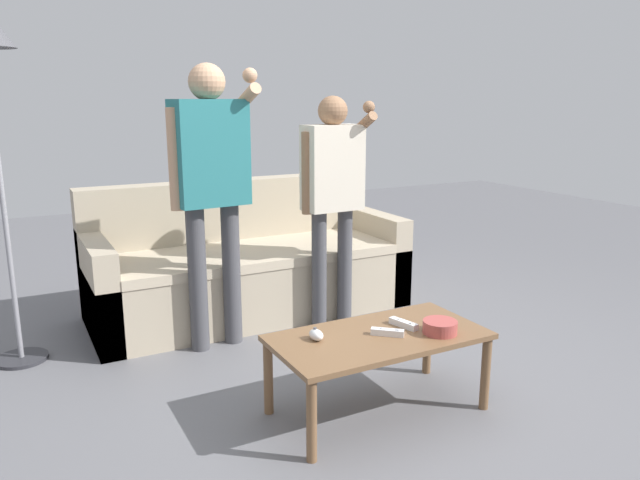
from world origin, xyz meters
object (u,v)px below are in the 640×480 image
(snack_bowl, at_px, (440,327))
(game_remote_wand_far, at_px, (403,324))
(game_remote_wand_near, at_px, (387,332))
(player_right, at_px, (333,185))
(game_remote_nunchuk, at_px, (316,335))
(coffee_table, at_px, (378,344))
(couch, at_px, (247,268))
(player_left, at_px, (211,174))

(snack_bowl, distance_m, game_remote_wand_far, 0.18)
(snack_bowl, xyz_separation_m, game_remote_wand_near, (-0.23, 0.09, -0.01))
(game_remote_wand_far, bearing_deg, player_right, 79.23)
(game_remote_nunchuk, height_order, game_remote_wand_far, game_remote_nunchuk)
(coffee_table, distance_m, player_right, 1.28)
(player_right, relative_size, game_remote_wand_near, 10.60)
(snack_bowl, distance_m, game_remote_nunchuk, 0.57)
(couch, relative_size, coffee_table, 2.14)
(player_right, distance_m, game_remote_wand_far, 1.19)
(snack_bowl, height_order, game_remote_wand_near, snack_bowl)
(player_right, height_order, player_left, player_left)
(snack_bowl, relative_size, game_remote_nunchuk, 1.80)
(couch, distance_m, player_left, 0.96)
(couch, height_order, game_remote_nunchuk, couch)
(game_remote_wand_near, bearing_deg, player_left, 111.26)
(snack_bowl, bearing_deg, coffee_table, 155.25)
(snack_bowl, distance_m, game_remote_wand_near, 0.25)
(coffee_table, xyz_separation_m, game_remote_nunchuk, (-0.28, 0.08, 0.07))
(game_remote_wand_far, bearing_deg, snack_bowl, -54.81)
(coffee_table, height_order, player_left, player_left)
(snack_bowl, relative_size, player_left, 0.10)
(player_left, bearing_deg, game_remote_wand_far, -62.23)
(player_right, relative_size, player_left, 0.89)
(snack_bowl, height_order, game_remote_wand_far, snack_bowl)
(snack_bowl, xyz_separation_m, player_right, (0.10, 1.20, 0.50))
(snack_bowl, xyz_separation_m, game_remote_nunchuk, (-0.54, 0.20, -0.01))
(player_left, bearing_deg, player_right, -1.81)
(game_remote_wand_near, bearing_deg, game_remote_wand_far, 22.62)
(player_left, bearing_deg, game_remote_nunchuk, -82.83)
(game_remote_nunchuk, relative_size, player_left, 0.05)
(game_remote_wand_near, bearing_deg, couch, 91.69)
(couch, xyz_separation_m, snack_bowl, (0.28, -1.72, 0.11))
(couch, bearing_deg, game_remote_wand_far, -83.66)
(player_right, bearing_deg, game_remote_nunchuk, -122.56)
(game_remote_nunchuk, xyz_separation_m, player_right, (0.64, 1.00, 0.51))
(player_left, distance_m, game_remote_wand_near, 1.37)
(player_right, distance_m, game_remote_wand_near, 1.27)
(game_remote_wand_far, bearing_deg, coffee_table, -170.92)
(couch, distance_m, snack_bowl, 1.75)
(coffee_table, distance_m, game_remote_nunchuk, 0.30)
(game_remote_wand_near, relative_size, game_remote_wand_far, 0.87)
(snack_bowl, relative_size, game_remote_wand_far, 1.00)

